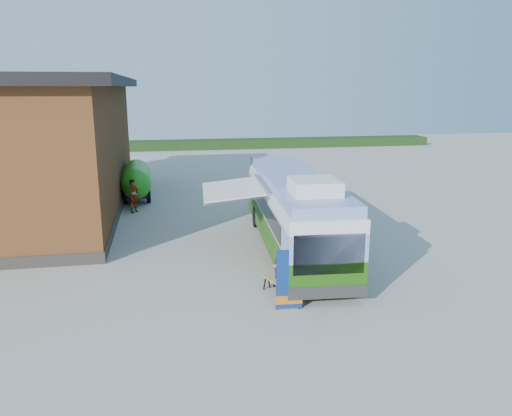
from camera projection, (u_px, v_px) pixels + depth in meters
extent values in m
plane|color=#BCB7AD|center=(261.00, 254.00, 21.39)|extent=(100.00, 100.00, 0.00)
cube|color=brown|center=(46.00, 150.00, 28.22)|extent=(8.00, 20.00, 7.00)
cube|color=black|center=(39.00, 82.00, 27.34)|extent=(9.60, 21.20, 0.50)
cube|color=#332D28|center=(51.00, 206.00, 28.99)|extent=(8.10, 20.10, 0.50)
cube|color=#264419|center=(265.00, 143.00, 58.99)|extent=(40.00, 3.00, 1.00)
cube|color=#356B11|center=(292.00, 228.00, 21.97)|extent=(3.44, 12.55, 1.14)
cube|color=#8598D0|center=(293.00, 205.00, 21.72)|extent=(3.44, 12.55, 0.93)
cube|color=black|center=(262.00, 203.00, 22.08)|extent=(0.76, 10.31, 0.72)
cube|color=black|center=(319.00, 202.00, 22.36)|extent=(0.76, 10.31, 0.72)
cube|color=white|center=(293.00, 189.00, 21.56)|extent=(3.44, 12.55, 0.47)
cube|color=#8598D0|center=(293.00, 179.00, 21.45)|extent=(3.27, 12.33, 0.41)
cube|color=white|center=(314.00, 186.00, 17.55)|extent=(1.78, 1.97, 0.52)
cube|color=black|center=(329.00, 254.00, 15.80)|extent=(2.32, 0.22, 1.34)
cube|color=#2D2D2D|center=(327.00, 292.00, 16.16)|extent=(2.64, 0.38, 0.41)
cube|color=#2D2D2D|center=(272.00, 205.00, 27.97)|extent=(2.64, 0.38, 0.41)
cylinder|color=black|center=(282.00, 271.00, 17.94)|extent=(0.38, 1.05, 1.03)
cylinder|color=black|center=(345.00, 269.00, 18.21)|extent=(0.38, 1.05, 1.03)
cylinder|color=black|center=(256.00, 217.00, 25.42)|extent=(0.38, 1.05, 1.03)
cylinder|color=black|center=(302.00, 216.00, 25.69)|extent=(0.38, 1.05, 1.03)
cube|color=white|center=(233.00, 188.00, 21.30)|extent=(2.80, 4.22, 0.31)
cube|color=#A5A8AD|center=(262.00, 183.00, 21.40)|extent=(0.45, 4.36, 0.15)
cylinder|color=#A5A8AD|center=(236.00, 199.00, 19.66)|extent=(2.62, 0.23, 0.33)
cylinder|color=#A5A8AD|center=(230.00, 183.00, 22.99)|extent=(2.62, 0.23, 0.33)
cube|color=navy|center=(289.00, 280.00, 15.84)|extent=(0.86, 0.09, 2.01)
cube|color=#CF6413|center=(289.00, 300.00, 16.00)|extent=(0.88, 0.10, 0.28)
cube|color=#A5A8AD|center=(289.00, 308.00, 16.07)|extent=(0.61, 0.22, 0.06)
cylinder|color=#A5A8AD|center=(289.00, 280.00, 15.86)|extent=(0.03, 0.03, 2.01)
cube|color=tan|center=(289.00, 269.00, 17.33)|extent=(0.93, 1.38, 0.04)
cube|color=tan|center=(275.00, 281.00, 17.12)|extent=(0.68, 1.29, 0.04)
cube|color=tan|center=(303.00, 275.00, 17.70)|extent=(0.68, 1.29, 0.04)
cube|color=black|center=(293.00, 286.00, 16.89)|extent=(0.07, 0.07, 0.79)
cube|color=black|center=(302.00, 284.00, 17.08)|extent=(0.07, 0.07, 0.79)
cube|color=black|center=(276.00, 276.00, 17.78)|extent=(0.07, 0.07, 0.79)
cube|color=black|center=(285.00, 274.00, 17.97)|extent=(0.07, 0.07, 0.79)
imported|color=#999999|center=(134.00, 196.00, 28.26)|extent=(0.79, 0.83, 1.91)
imported|color=#999999|center=(289.00, 215.00, 24.44)|extent=(1.04, 1.07, 1.73)
cylinder|color=green|center=(136.00, 178.00, 31.56)|extent=(1.94, 4.09, 1.81)
sphere|color=green|center=(136.00, 184.00, 29.65)|extent=(1.81, 1.81, 1.81)
sphere|color=green|center=(136.00, 173.00, 33.47)|extent=(1.81, 1.81, 1.81)
cube|color=black|center=(137.00, 190.00, 31.75)|extent=(1.35, 4.27, 0.20)
cube|color=black|center=(136.00, 200.00, 29.28)|extent=(0.16, 1.21, 0.10)
cylinder|color=black|center=(125.00, 197.00, 30.49)|extent=(0.28, 0.81, 0.81)
cylinder|color=black|center=(149.00, 196.00, 30.79)|extent=(0.28, 0.81, 0.81)
cylinder|color=black|center=(126.00, 190.00, 32.78)|extent=(0.28, 0.81, 0.81)
cylinder|color=black|center=(148.00, 189.00, 33.08)|extent=(0.28, 0.81, 0.81)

